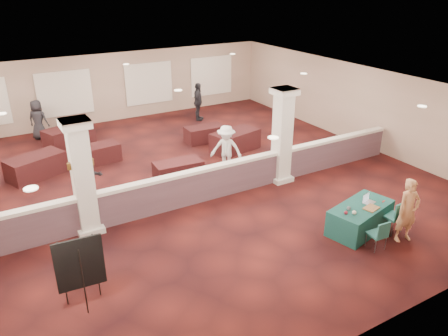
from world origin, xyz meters
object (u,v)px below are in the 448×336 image
far_table_front_right (235,141)px  attendee_d (38,120)px  far_table_front_left (36,166)px  far_table_front_center (178,170)px  near_table (360,218)px  attendee_b (226,149)px  easel_board (80,264)px  woman (408,211)px  conf_chair_main (396,214)px  attendee_c (198,102)px  attendee_a (91,178)px  far_table_back_center (97,154)px  conf_chair_side (380,233)px  far_table_back_right (205,134)px  far_table_back_left (69,136)px

far_table_front_right → attendee_d: attendee_d is taller
far_table_front_left → far_table_front_center: size_ratio=1.16×
near_table → attendee_b: (-1.21, 5.18, 0.50)m
easel_board → woman: 8.12m
conf_chair_main → attendee_d: bearing=116.3°
attendee_b → attendee_c: size_ratio=0.96×
attendee_a → attendee_b: size_ratio=0.89×
far_table_back_center → woman: bearing=-59.0°
conf_chair_side → far_table_back_right: bearing=95.0°
far_table_back_center → attendee_c: attendee_c is taller
far_table_back_left → easel_board: bearing=-100.4°
far_table_front_left → far_table_back_left: (1.67, 2.57, 0.01)m
far_table_front_right → attendee_d: 8.45m
far_table_front_center → far_table_front_right: size_ratio=0.83×
near_table → attendee_d: attendee_d is taller
far_table_back_left → attendee_d: bearing=122.3°
attendee_a → far_table_front_left: bearing=106.6°
far_table_front_center → attendee_a: (-2.96, -0.10, 0.44)m
far_table_front_right → far_table_back_left: 6.86m
conf_chair_side → woman: 1.02m
woman → far_table_front_left: woman is taller
attendee_c → far_table_back_right: bearing=-161.2°
far_table_back_center → far_table_back_right: far_table_back_center is taller
far_table_front_center → attendee_b: size_ratio=0.94×
attendee_b → easel_board: bearing=-100.7°
easel_board → attendee_b: size_ratio=0.96×
far_table_back_left → far_table_back_center: far_table_back_left is taller
far_table_front_left → far_table_back_right: far_table_front_left is taller
far_table_front_left → far_table_back_center: size_ratio=1.14×
conf_chair_side → attendee_c: 12.16m
conf_chair_side → far_table_front_left: (-6.83, 9.11, -0.11)m
far_table_front_right → attendee_c: size_ratio=1.09×
far_table_front_center → far_table_front_right: bearing=23.5°
conf_chair_side → near_table: bearing=76.6°
far_table_back_right → attendee_d: size_ratio=0.95×
conf_chair_main → far_table_back_center: (-5.65, 8.96, -0.23)m
conf_chair_side → far_table_front_center: conf_chair_side is taller
easel_board → attendee_a: size_ratio=1.08×
easel_board → attendee_c: size_ratio=0.92×
easel_board → attendee_d: (0.94, 11.46, -0.21)m
woman → far_table_front_left: bearing=141.9°
woman → attendee_b: 6.41m
near_table → far_table_front_center: (-2.94, 5.48, -0.04)m
easel_board → far_table_front_left: size_ratio=0.88×
far_table_back_left → far_table_front_left: bearing=-123.0°
conf_chair_main → far_table_back_right: size_ratio=0.59×
conf_chair_side → far_table_back_right: 9.31m
easel_board → conf_chair_side: bearing=-8.7°
conf_chair_side → far_table_front_right: conf_chair_side is taller
far_table_front_center → attendee_c: (3.68, 5.70, 0.57)m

